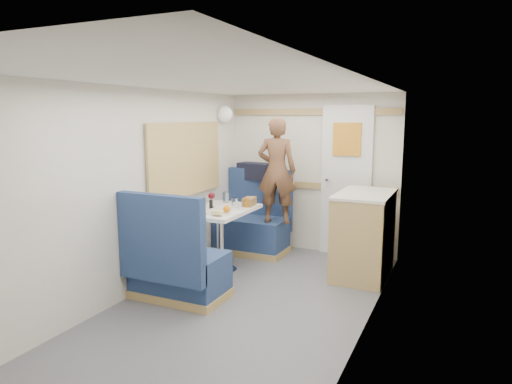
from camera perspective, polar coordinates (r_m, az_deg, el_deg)
The scene contains 27 objects.
floor at distance 4.12m, azimuth -3.22°, elevation -15.34°, with size 4.50×4.50×0.00m, color #515156.
ceiling at distance 3.75m, azimuth -3.51°, elevation 13.60°, with size 4.50×4.50×0.00m, color silver.
wall_back at distance 5.87m, azimuth 7.01°, elevation 2.29°, with size 2.20×0.02×2.00m, color silver.
wall_left at distance 4.43m, azimuth -16.03°, elevation -0.37°, with size 0.02×4.50×2.00m, color silver.
wall_right at distance 3.44m, azimuth 13.04°, elevation -3.00°, with size 0.02×4.50×2.00m, color silver.
oak_trim_low at distance 5.87m, azimuth 6.92°, elevation 0.81°, with size 2.15×0.02×0.08m, color tan.
oak_trim_high at distance 5.80m, azimuth 7.11°, elevation 9.92°, with size 2.15×0.02×0.08m, color tan.
side_window at distance 5.18m, azimuth -8.77°, elevation 4.07°, with size 0.04×1.30×0.72m, color #A2A990.
rear_door at distance 5.72m, azimuth 11.20°, elevation 1.71°, with size 0.62×0.12×1.86m.
dinette_table at distance 5.07m, azimuth -4.50°, elevation -3.81°, with size 0.62×0.92×0.72m.
bench_far at distance 5.88m, azimuth -0.35°, elevation -4.58°, with size 0.90×0.59×1.05m.
bench_near at distance 4.44m, azimuth -9.97°, elevation -9.46°, with size 0.90×0.59×1.05m.
ledge at distance 5.99m, azimuth 0.68°, elevation 1.35°, with size 0.90×0.14×0.04m, color tan.
dome_light at distance 5.86m, azimuth -3.93°, elevation 9.68°, with size 0.20×0.20×0.20m, color white.
galley_counter at distance 5.10m, azimuth 13.27°, elevation -5.11°, with size 0.57×0.92×0.92m.
person at distance 5.45m, azimuth 2.60°, elevation 2.70°, with size 0.46×0.30×1.27m, color brown.
duffel_bag at distance 6.01m, azimuth -0.10°, elevation 2.62°, with size 0.45×0.22×0.22m, color black.
tray at distance 4.88m, azimuth -4.48°, elevation -2.38°, with size 0.27×0.36×0.02m, color white.
orange_fruit at distance 4.74m, azimuth -3.69°, elevation -2.13°, with size 0.08×0.08×0.08m, color orange.
cheese_block at distance 4.66m, azimuth -4.83°, elevation -2.58°, with size 0.11×0.07×0.04m, color #DDCC7F.
wine_glass at distance 5.11m, azimuth -5.58°, elevation -0.55°, with size 0.08×0.08×0.17m.
tumbler_left at distance 4.83m, azimuth -8.79°, elevation -2.07°, with size 0.06×0.06×0.10m, color silver.
tumbler_mid at distance 5.41m, azimuth -3.80°, elevation -0.64°, with size 0.07×0.07×0.12m, color white.
tumbler_right at distance 5.05m, azimuth -2.68°, elevation -1.40°, with size 0.07×0.07×0.11m, color white.
beer_glass at distance 5.10m, azimuth -1.19°, elevation -1.37°, with size 0.06×0.06×0.10m, color #915B15.
pepper_grinder at distance 5.00m, azimuth -5.65°, elevation -1.58°, with size 0.04×0.04×0.11m, color black.
bread_loaf at distance 5.20m, azimuth -0.84°, elevation -1.21°, with size 0.12×0.22×0.09m, color brown.
Camera 1 is at (1.76, -3.30, 1.73)m, focal length 32.00 mm.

